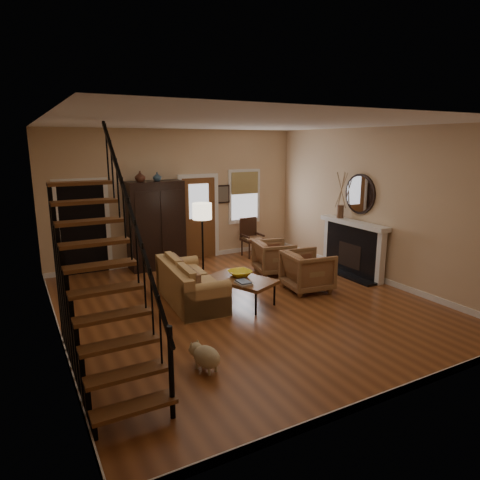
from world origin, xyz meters
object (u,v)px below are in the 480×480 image
armchair_left (308,271)px  sofa (191,283)px  armchair_right (274,257)px  floor_lamp (203,245)px  coffee_table (241,291)px  side_chair (252,238)px  armoire (156,225)px

armchair_left → sofa: bearing=84.7°
armchair_right → floor_lamp: bearing=100.3°
sofa → armchair_right: 2.51m
coffee_table → floor_lamp: 1.51m
coffee_table → armchair_left: size_ratio=1.42×
armchair_left → side_chair: 2.89m
armoire → coffee_table: size_ratio=1.65×
armoire → armchair_right: 2.92m
sofa → side_chair: bearing=44.9°
sofa → floor_lamp: bearing=57.2°
coffee_table → side_chair: (1.89, 2.87, 0.27)m
sofa → floor_lamp: (0.62, 0.83, 0.51)m
armchair_right → side_chair: side_chair is taller
sofa → coffee_table: (0.81, -0.54, -0.13)m
coffee_table → armchair_left: (1.55, 0.00, 0.17)m
armoire → floor_lamp: 1.78m
armoire → side_chair: bearing=-4.5°
coffee_table → armchair_right: 2.05m
armoire → armchair_left: (2.21, -3.07, -0.64)m
sofa → side_chair: side_chair is taller
sofa → coffee_table: sofa is taller
armoire → armchair_right: size_ratio=2.50×
coffee_table → sofa: bearing=146.4°
armchair_right → armchair_left: bearing=-169.2°
side_chair → armchair_right: bearing=-101.4°
armchair_right → floor_lamp: floor_lamp is taller
side_chair → floor_lamp: bearing=-144.1°
sofa → floor_lamp: 1.15m
armchair_left → armoire: bearing=43.2°
sofa → coffee_table: bearing=-29.6°
side_chair → coffee_table: bearing=-123.5°
armchair_left → coffee_table: bearing=97.5°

